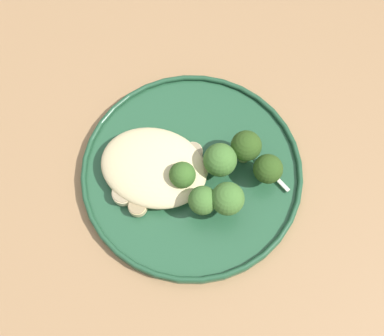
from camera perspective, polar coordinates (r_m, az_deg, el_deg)
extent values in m
plane|color=#47423D|center=(1.37, -0.23, -11.99)|extent=(6.00, 6.00, 0.00)
cube|color=#9E754C|center=(0.67, -0.46, -1.13)|extent=(1.40, 1.00, 0.04)
cube|color=olive|center=(1.40, -20.99, 17.35)|extent=(0.06, 0.06, 0.70)
cylinder|color=#235133|center=(0.65, 0.00, -0.50)|extent=(0.29, 0.29, 0.01)
torus|color=#204B2E|center=(0.64, 0.00, -0.22)|extent=(0.29, 0.29, 0.01)
ellipsoid|color=beige|center=(0.63, -4.44, 0.10)|extent=(0.14, 0.11, 0.03)
cylinder|color=beige|center=(0.63, -3.87, -1.72)|extent=(0.03, 0.03, 0.01)
cylinder|color=#988766|center=(0.62, -3.92, -1.48)|extent=(0.03, 0.03, 0.00)
cylinder|color=#E5C689|center=(0.64, -6.28, 0.33)|extent=(0.03, 0.03, 0.01)
cylinder|color=#958159|center=(0.64, -6.35, 0.59)|extent=(0.03, 0.03, 0.00)
cylinder|color=#E5C689|center=(0.62, -6.28, -4.50)|extent=(0.02, 0.02, 0.01)
cylinder|color=#958159|center=(0.62, -6.34, -4.33)|extent=(0.02, 0.02, 0.00)
cylinder|color=beige|center=(0.63, -0.90, -2.33)|extent=(0.02, 0.02, 0.01)
cylinder|color=#988766|center=(0.62, -0.91, -2.08)|extent=(0.02, 0.02, 0.00)
cylinder|color=beige|center=(0.64, 0.42, 1.61)|extent=(0.03, 0.03, 0.01)
cylinder|color=#988766|center=(0.64, 0.42, 1.90)|extent=(0.02, 0.02, 0.00)
cylinder|color=beige|center=(0.63, -7.93, -3.02)|extent=(0.03, 0.03, 0.01)
cylinder|color=#988766|center=(0.63, -8.00, -2.83)|extent=(0.03, 0.03, 0.00)
cylinder|color=#E5C689|center=(0.64, 0.91, -0.13)|extent=(0.02, 0.02, 0.02)
cylinder|color=#958159|center=(0.63, 0.92, 0.16)|extent=(0.02, 0.02, 0.00)
cylinder|color=#7A994C|center=(0.64, 3.14, 0.02)|extent=(0.02, 0.02, 0.02)
sphere|color=#42702D|center=(0.62, 3.26, 0.94)|extent=(0.04, 0.04, 0.04)
cylinder|color=#89A356|center=(0.65, 6.03, 1.58)|extent=(0.02, 0.02, 0.02)
sphere|color=#2D4C19|center=(0.62, 6.27, 2.56)|extent=(0.04, 0.04, 0.04)
cylinder|color=#7A994C|center=(0.62, 3.96, -4.40)|extent=(0.02, 0.02, 0.03)
sphere|color=#42702D|center=(0.59, 4.14, -3.55)|extent=(0.04, 0.04, 0.04)
cylinder|color=#89A356|center=(0.63, -1.35, -1.49)|extent=(0.01, 0.01, 0.02)
sphere|color=#386023|center=(0.61, -1.40, -0.72)|extent=(0.03, 0.03, 0.03)
cylinder|color=#7A994C|center=(0.62, 1.20, -4.47)|extent=(0.02, 0.02, 0.02)
sphere|color=#42702D|center=(0.60, 1.25, -3.74)|extent=(0.04, 0.04, 0.04)
cylinder|color=#89A356|center=(0.64, 8.48, -0.84)|extent=(0.02, 0.02, 0.02)
sphere|color=#2D4C19|center=(0.62, 8.76, -0.10)|extent=(0.04, 0.04, 0.04)
cube|color=silver|center=(0.64, -1.05, 0.03)|extent=(0.03, 0.04, 0.00)
cube|color=silver|center=(0.65, 9.33, -0.78)|extent=(0.05, 0.04, 0.00)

